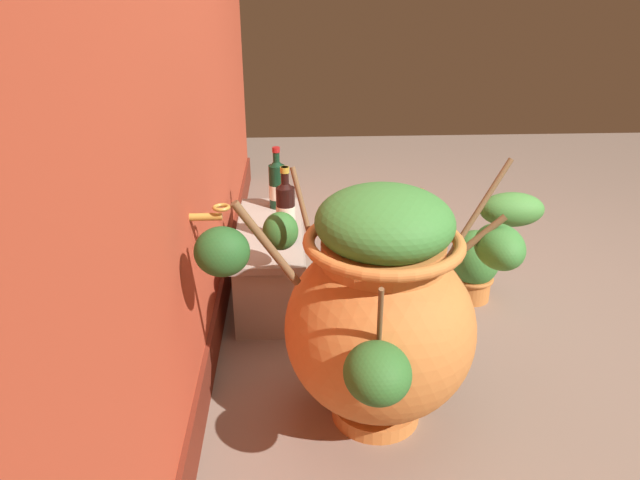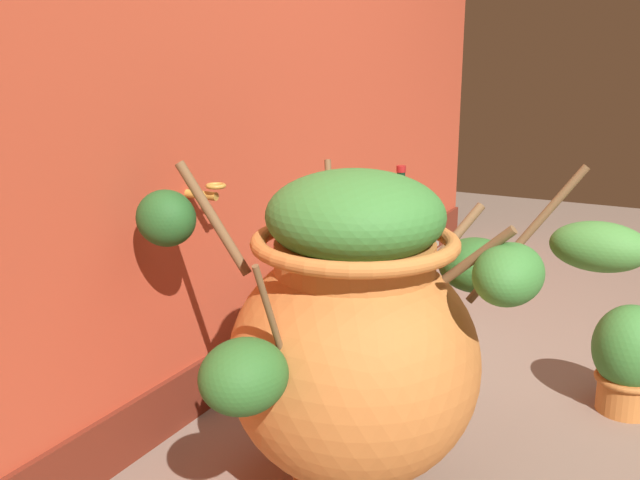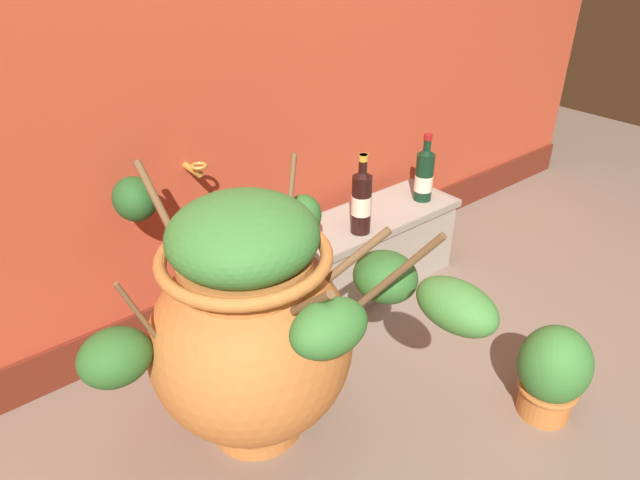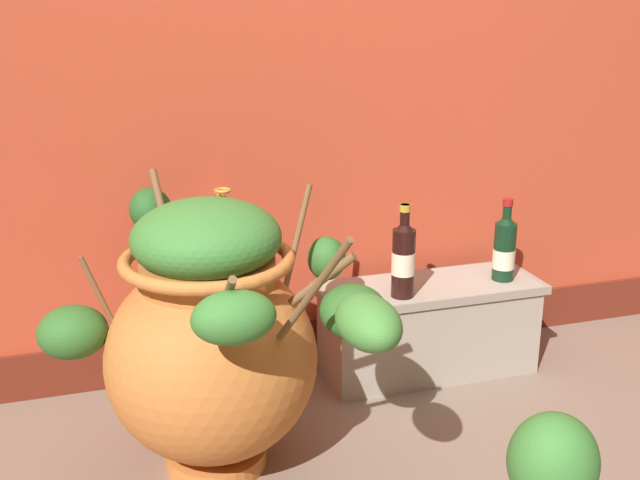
{
  "view_description": "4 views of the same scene",
  "coord_description": "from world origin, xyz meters",
  "px_view_note": "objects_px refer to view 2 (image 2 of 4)",
  "views": [
    {
      "loc": [
        -1.97,
        0.79,
        1.33
      ],
      "look_at": [
        -0.11,
        0.69,
        0.51
      ],
      "focal_mm": 32.25,
      "sensor_mm": 36.0,
      "label": 1
    },
    {
      "loc": [
        -1.89,
        -0.17,
        1.07
      ],
      "look_at": [
        -0.09,
        0.79,
        0.54
      ],
      "focal_mm": 40.93,
      "sensor_mm": 36.0,
      "label": 2
    },
    {
      "loc": [
        -1.09,
        -0.61,
        1.44
      ],
      "look_at": [
        -0.04,
        0.68,
        0.47
      ],
      "focal_mm": 31.87,
      "sensor_mm": 36.0,
      "label": 3
    },
    {
      "loc": [
        -0.75,
        -1.52,
        1.35
      ],
      "look_at": [
        -0.02,
        0.8,
        0.57
      ],
      "focal_mm": 44.45,
      "sensor_mm": 36.0,
      "label": 4
    }
  ],
  "objects_px": {
    "terracotta_urn": "(357,333)",
    "wine_bottle_left": "(366,230)",
    "wine_bottle_middle": "(400,211)",
    "potted_shrub": "(630,357)"
  },
  "relations": [
    {
      "from": "terracotta_urn",
      "to": "wine_bottle_left",
      "type": "distance_m",
      "value": 0.77
    },
    {
      "from": "wine_bottle_middle",
      "to": "potted_shrub",
      "type": "distance_m",
      "value": 1.0
    },
    {
      "from": "wine_bottle_left",
      "to": "potted_shrub",
      "type": "relative_size",
      "value": 0.97
    },
    {
      "from": "potted_shrub",
      "to": "terracotta_urn",
      "type": "bearing_deg",
      "value": 144.09
    },
    {
      "from": "wine_bottle_left",
      "to": "wine_bottle_middle",
      "type": "bearing_deg",
      "value": 5.91
    },
    {
      "from": "wine_bottle_left",
      "to": "potted_shrub",
      "type": "xyz_separation_m",
      "value": [
        0.06,
        -0.85,
        -0.31
      ]
    },
    {
      "from": "wine_bottle_middle",
      "to": "wine_bottle_left",
      "type": "bearing_deg",
      "value": -174.09
    },
    {
      "from": "terracotta_urn",
      "to": "potted_shrub",
      "type": "bearing_deg",
      "value": -35.91
    },
    {
      "from": "terracotta_urn",
      "to": "potted_shrub",
      "type": "xyz_separation_m",
      "value": [
        0.76,
        -0.55,
        -0.24
      ]
    },
    {
      "from": "wine_bottle_left",
      "to": "terracotta_urn",
      "type": "bearing_deg",
      "value": -156.96
    }
  ]
}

